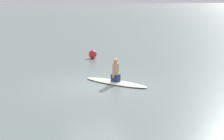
# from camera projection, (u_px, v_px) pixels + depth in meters

# --- Properties ---
(ground_plane) EXTENTS (400.00, 400.00, 0.00)m
(ground_plane) POSITION_uv_depth(u_px,v_px,m) (98.00, 86.00, 13.83)
(ground_plane) COLOR slate
(surfboard) EXTENTS (2.90, 2.44, 0.08)m
(surfboard) POSITION_uv_depth(u_px,v_px,m) (116.00, 82.00, 14.24)
(surfboard) COLOR silver
(surfboard) RESTS_ON ground
(person_paddler) EXTENTS (0.43, 0.42, 1.02)m
(person_paddler) POSITION_uv_depth(u_px,v_px,m) (116.00, 71.00, 14.13)
(person_paddler) COLOR navy
(person_paddler) RESTS_ON surfboard
(buoy_marker) EXTENTS (0.50, 0.50, 0.50)m
(buoy_marker) POSITION_uv_depth(u_px,v_px,m) (93.00, 54.00, 20.13)
(buoy_marker) COLOR red
(buoy_marker) RESTS_ON ground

